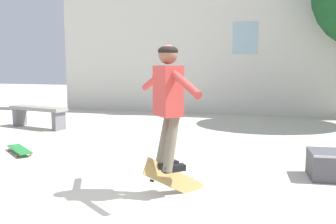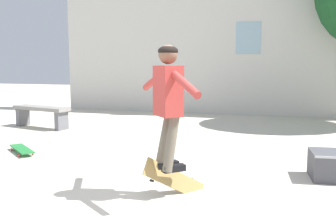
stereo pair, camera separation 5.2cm
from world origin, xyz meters
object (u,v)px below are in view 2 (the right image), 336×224
Objects in this scene: skateboard_flipping at (174,180)px; skateboard_resting at (22,149)px; skater at (168,97)px; park_bench at (41,113)px.

skateboard_flipping reaches higher than skateboard_resting.
skateboard_flipping is at bearing 20.52° from skater.
park_bench is at bearing 100.73° from skateboard_flipping.
skateboard_resting is (-2.98, 1.19, -0.10)m from skateboard_flipping.
park_bench is 2.65× the size of skateboard_flipping.
skateboard_flipping is at bearing -163.39° from skateboard_resting.
skateboard_resting is (1.18, -2.26, -0.29)m from park_bench.
skateboard_flipping is (0.05, 0.09, -0.97)m from skater.
skateboard_flipping is 0.77× the size of skateboard_resting.
skater is at bearing -27.49° from park_bench.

